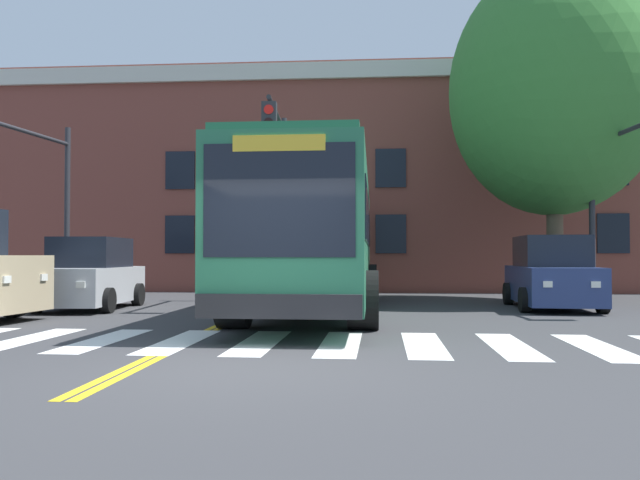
{
  "coord_description": "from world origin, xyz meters",
  "views": [
    {
      "loc": [
        1.39,
        -7.53,
        1.35
      ],
      "look_at": [
        0.31,
        6.69,
        1.7
      ],
      "focal_mm": 35.0,
      "sensor_mm": 36.0,
      "label": 1
    }
  ],
  "objects_px": {
    "car_white_behind_bus": "(318,269)",
    "street_tree_curbside_large": "(554,88)",
    "traffic_light_overhead": "(278,168)",
    "car_silver_near_lane": "(91,276)",
    "traffic_light_far_corner": "(28,176)",
    "car_navy_far_lane": "(551,275)",
    "city_bus": "(317,235)",
    "traffic_light_near_corner": "(624,177)"
  },
  "relations": [
    {
      "from": "car_white_behind_bus",
      "to": "traffic_light_near_corner",
      "type": "distance_m",
      "value": 12.1
    },
    {
      "from": "car_silver_near_lane",
      "to": "city_bus",
      "type": "bearing_deg",
      "value": -0.02
    },
    {
      "from": "car_navy_far_lane",
      "to": "traffic_light_overhead",
      "type": "relative_size",
      "value": 0.74
    },
    {
      "from": "city_bus",
      "to": "traffic_light_far_corner",
      "type": "height_order",
      "value": "traffic_light_far_corner"
    },
    {
      "from": "city_bus",
      "to": "street_tree_curbside_large",
      "type": "xyz_separation_m",
      "value": [
        6.58,
        2.98,
        4.32
      ]
    },
    {
      "from": "car_navy_far_lane",
      "to": "car_white_behind_bus",
      "type": "distance_m",
      "value": 10.29
    },
    {
      "from": "car_silver_near_lane",
      "to": "traffic_light_near_corner",
      "type": "distance_m",
      "value": 13.34
    },
    {
      "from": "city_bus",
      "to": "street_tree_curbside_large",
      "type": "height_order",
      "value": "street_tree_curbside_large"
    },
    {
      "from": "city_bus",
      "to": "street_tree_curbside_large",
      "type": "relative_size",
      "value": 1.27
    },
    {
      "from": "car_navy_far_lane",
      "to": "traffic_light_far_corner",
      "type": "bearing_deg",
      "value": -178.88
    },
    {
      "from": "traffic_light_overhead",
      "to": "street_tree_curbside_large",
      "type": "relative_size",
      "value": 0.55
    },
    {
      "from": "car_white_behind_bus",
      "to": "street_tree_curbside_large",
      "type": "distance_m",
      "value": 10.78
    },
    {
      "from": "traffic_light_overhead",
      "to": "traffic_light_far_corner",
      "type": "bearing_deg",
      "value": -175.24
    },
    {
      "from": "car_navy_far_lane",
      "to": "car_white_behind_bus",
      "type": "relative_size",
      "value": 0.89
    },
    {
      "from": "city_bus",
      "to": "car_silver_near_lane",
      "type": "height_order",
      "value": "city_bus"
    },
    {
      "from": "traffic_light_overhead",
      "to": "car_silver_near_lane",
      "type": "bearing_deg",
      "value": -164.52
    },
    {
      "from": "car_silver_near_lane",
      "to": "street_tree_curbside_large",
      "type": "relative_size",
      "value": 0.38
    },
    {
      "from": "traffic_light_near_corner",
      "to": "traffic_light_far_corner",
      "type": "distance_m",
      "value": 15.23
    },
    {
      "from": "car_navy_far_lane",
      "to": "street_tree_curbside_large",
      "type": "height_order",
      "value": "street_tree_curbside_large"
    },
    {
      "from": "car_navy_far_lane",
      "to": "traffic_light_overhead",
      "type": "height_order",
      "value": "traffic_light_overhead"
    },
    {
      "from": "traffic_light_far_corner",
      "to": "car_navy_far_lane",
      "type": "bearing_deg",
      "value": 1.12
    },
    {
      "from": "car_silver_near_lane",
      "to": "traffic_light_far_corner",
      "type": "height_order",
      "value": "traffic_light_far_corner"
    },
    {
      "from": "car_white_behind_bus",
      "to": "traffic_light_far_corner",
      "type": "distance_m",
      "value": 11.19
    },
    {
      "from": "car_silver_near_lane",
      "to": "traffic_light_near_corner",
      "type": "bearing_deg",
      "value": 0.88
    },
    {
      "from": "car_white_behind_bus",
      "to": "traffic_light_near_corner",
      "type": "bearing_deg",
      "value": -47.22
    },
    {
      "from": "city_bus",
      "to": "street_tree_curbside_large",
      "type": "distance_m",
      "value": 8.42
    },
    {
      "from": "traffic_light_far_corner",
      "to": "street_tree_curbside_large",
      "type": "distance_m",
      "value": 14.83
    },
    {
      "from": "car_silver_near_lane",
      "to": "traffic_light_overhead",
      "type": "xyz_separation_m",
      "value": [
        4.59,
        1.27,
        2.87
      ]
    },
    {
      "from": "car_silver_near_lane",
      "to": "traffic_light_near_corner",
      "type": "relative_size",
      "value": 0.77
    },
    {
      "from": "city_bus",
      "to": "car_navy_far_lane",
      "type": "height_order",
      "value": "city_bus"
    },
    {
      "from": "car_silver_near_lane",
      "to": "traffic_light_near_corner",
      "type": "height_order",
      "value": "traffic_light_near_corner"
    },
    {
      "from": "traffic_light_near_corner",
      "to": "city_bus",
      "type": "bearing_deg",
      "value": -178.43
    },
    {
      "from": "car_white_behind_bus",
      "to": "street_tree_curbside_large",
      "type": "xyz_separation_m",
      "value": [
        7.25,
        -5.92,
        5.34
      ]
    },
    {
      "from": "car_white_behind_bus",
      "to": "traffic_light_far_corner",
      "type": "bearing_deg",
      "value": -131.15
    },
    {
      "from": "traffic_light_far_corner",
      "to": "street_tree_curbside_large",
      "type": "xyz_separation_m",
      "value": [
        14.41,
        2.27,
        2.69
      ]
    },
    {
      "from": "car_navy_far_lane",
      "to": "traffic_light_near_corner",
      "type": "relative_size",
      "value": 0.83
    },
    {
      "from": "city_bus",
      "to": "traffic_light_overhead",
      "type": "bearing_deg",
      "value": 131.88
    },
    {
      "from": "car_navy_far_lane",
      "to": "traffic_light_overhead",
      "type": "xyz_separation_m",
      "value": [
        -7.03,
        0.29,
        2.85
      ]
    },
    {
      "from": "car_silver_near_lane",
      "to": "car_white_behind_bus",
      "type": "xyz_separation_m",
      "value": [
        5.06,
        8.91,
        0.0
      ]
    },
    {
      "from": "city_bus",
      "to": "traffic_light_near_corner",
      "type": "xyz_separation_m",
      "value": [
        7.39,
        0.2,
        1.39
      ]
    },
    {
      "from": "car_silver_near_lane",
      "to": "traffic_light_far_corner",
      "type": "bearing_deg",
      "value": 161.21
    },
    {
      "from": "car_navy_far_lane",
      "to": "car_white_behind_bus",
      "type": "height_order",
      "value": "car_navy_far_lane"
    }
  ]
}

